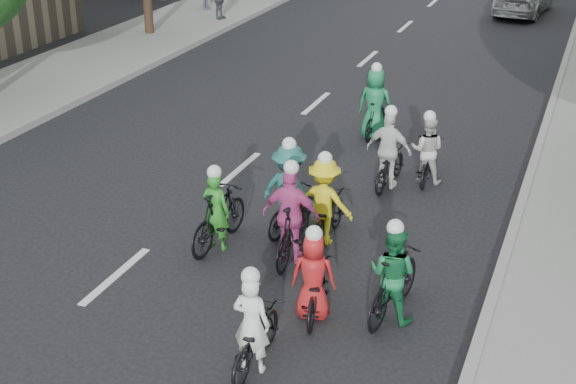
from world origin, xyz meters
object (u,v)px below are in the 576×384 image
Objects in this scene: cyclist_4 at (315,284)px; cyclist_7 at (290,196)px; cyclist_8 at (389,159)px; cyclist_1 at (393,279)px; cyclist_0 at (254,334)px; cyclist_5 at (218,216)px; cyclist_3 at (292,223)px; cyclist_9 at (375,110)px; cyclist_6 at (427,156)px; cyclist_2 at (325,209)px.

cyclist_7 is (-1.36, 2.42, 0.22)m from cyclist_4.
cyclist_1 is at bearing 110.45° from cyclist_8.
cyclist_0 is 0.87× the size of cyclist_5.
cyclist_3 reaches higher than cyclist_5.
cyclist_0 is 3.63m from cyclist_5.
cyclist_0 is 3.11m from cyclist_3.
cyclist_8 is (-0.23, 5.19, 0.08)m from cyclist_4.
cyclist_0 is 9.50m from cyclist_9.
cyclist_9 is at bearing -90.50° from cyclist_3.
cyclist_3 is at bearing -18.90° from cyclist_1.
cyclist_0 is 1.00× the size of cyclist_6.
cyclist_7 reaches higher than cyclist_5.
cyclist_2 is at bearing -85.90° from cyclist_4.
cyclist_9 reaches higher than cyclist_1.
cyclist_7 reaches higher than cyclist_4.
cyclist_0 reaches higher than cyclist_5.
cyclist_4 is at bearing 97.18° from cyclist_8.
cyclist_7 is at bearing -72.08° from cyclist_4.
cyclist_1 is 1.04× the size of cyclist_8.
cyclist_7 is 1.06× the size of cyclist_8.
cyclist_4 is 8.03m from cyclist_9.
cyclist_8 is at bearing -92.34° from cyclist_0.
cyclist_2 is 3.59m from cyclist_6.
cyclist_3 is 1.05× the size of cyclist_8.
cyclist_5 is at bearing 81.90° from cyclist_9.
cyclist_8 is (0.11, 6.72, 0.10)m from cyclist_0.
cyclist_3 is 0.99× the size of cyclist_7.
cyclist_1 is 3.65m from cyclist_5.
cyclist_9 is at bearing -54.94° from cyclist_6.
cyclist_6 is at bearing -112.09° from cyclist_3.
cyclist_9 reaches higher than cyclist_6.
cyclist_3 is 6.42m from cyclist_9.
cyclist_4 is at bearing 81.19° from cyclist_6.
cyclist_8 reaches higher than cyclist_5.
cyclist_1 is 1.00× the size of cyclist_9.
cyclist_1 is 1.15× the size of cyclist_4.
cyclist_0 is 0.87× the size of cyclist_9.
cyclist_8 is 2.94m from cyclist_9.
cyclist_4 is (0.96, -1.51, -0.16)m from cyclist_3.
cyclist_8 is at bearing -97.61° from cyclist_2.
cyclist_0 is 6.72m from cyclist_8.
cyclist_9 is (-1.77, 2.16, 0.14)m from cyclist_6.
cyclist_4 is 5.78m from cyclist_6.
cyclist_3 is at bearing -69.11° from cyclist_4.
cyclist_6 is 0.89m from cyclist_8.
cyclist_1 reaches higher than cyclist_6.
cyclist_1 reaches higher than cyclist_5.
cyclist_0 is at bearing 97.08° from cyclist_9.
cyclist_2 is at bearing -38.49° from cyclist_1.
cyclist_5 is at bearing 27.75° from cyclist_2.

